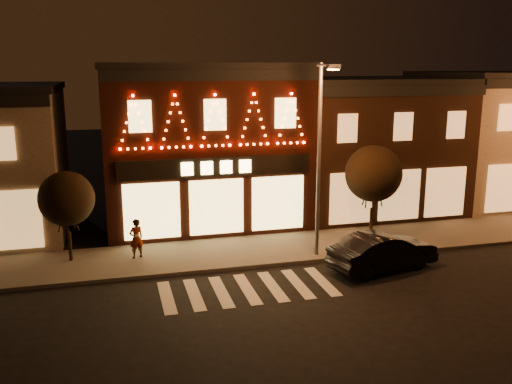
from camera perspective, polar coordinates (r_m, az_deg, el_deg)
name	(u,v)px	position (r m, az deg, el deg)	size (l,w,h in m)	color
ground	(279,339)	(17.66, 2.34, -14.79)	(120.00, 120.00, 0.00)	black
sidewalk_far	(269,249)	(25.22, 1.33, -5.89)	(44.00, 4.00, 0.15)	#47423D
building_pulp	(201,143)	(29.55, -5.62, 5.01)	(10.20, 8.34, 8.30)	#33110B
building_right_a	(366,144)	(32.50, 11.21, 4.83)	(9.20, 8.28, 7.50)	#311B11
building_right_b	(501,136)	(37.30, 23.82, 5.23)	(9.20, 8.28, 7.80)	#6A5B4B
streetlamp_mid	(321,146)	(23.11, 6.66, 4.68)	(0.53, 1.87, 8.14)	#59595E
tree_left	(66,199)	(24.17, -18.86, -0.67)	(2.28, 2.28, 3.81)	black
tree_right	(373,174)	(26.45, 11.95, 1.85)	(2.65, 2.65, 4.43)	black
dark_sedan	(383,251)	(23.39, 12.90, -5.96)	(1.63, 4.68, 1.54)	black
pedestrian	(136,238)	(24.22, -12.18, -4.68)	(0.62, 0.41, 1.71)	gray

